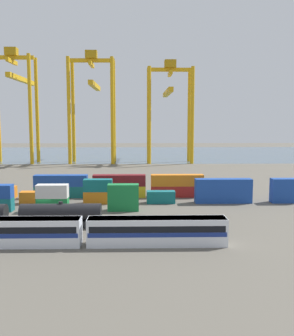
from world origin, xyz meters
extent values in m
plane|color=#5B564C|center=(0.00, 40.00, 0.00)|extent=(420.00, 420.00, 0.00)
cube|color=#475B6B|center=(0.00, 140.88, 0.00)|extent=(400.00, 110.00, 0.01)
cube|color=silver|center=(0.40, -21.31, 1.95)|extent=(19.50, 3.10, 3.90)
cube|color=navy|center=(0.40, -21.31, 1.85)|extent=(19.11, 3.14, 0.64)
cube|color=black|center=(0.40, -21.31, 2.63)|extent=(18.72, 3.13, 0.90)
cube|color=slate|center=(0.40, -21.31, 3.72)|extent=(19.30, 2.85, 0.36)
cube|color=silver|center=(20.80, -21.31, 1.95)|extent=(19.50, 3.10, 3.90)
cube|color=navy|center=(20.80, -21.31, 1.85)|extent=(19.11, 3.14, 0.64)
cube|color=black|center=(20.80, -21.31, 2.63)|extent=(18.72, 3.13, 0.90)
cube|color=slate|center=(20.80, -21.31, 3.72)|extent=(19.30, 2.85, 0.36)
cube|color=#232326|center=(5.43, -11.43, 0.55)|extent=(13.21, 2.50, 1.10)
cylinder|color=black|center=(5.43, -11.43, 2.49)|extent=(13.21, 2.78, 2.78)
cylinder|color=black|center=(5.43, -11.43, 4.06)|extent=(0.70, 0.70, 0.36)
cube|color=#197538|center=(1.50, 0.30, 1.30)|extent=(6.04, 2.44, 2.60)
cube|color=silver|center=(1.50, 0.30, 3.90)|extent=(6.04, 2.44, 2.60)
cube|color=#197538|center=(15.27, 0.30, 1.30)|extent=(6.04, 2.44, 2.60)
cube|color=#197538|center=(15.27, 0.30, 3.90)|extent=(6.04, 2.44, 2.60)
cube|color=orange|center=(-3.76, 7.18, 1.30)|extent=(6.04, 2.44, 2.60)
cube|color=orange|center=(9.64, 7.18, 1.30)|extent=(6.04, 2.44, 2.60)
cube|color=#146066|center=(9.64, 7.18, 3.90)|extent=(6.04, 2.44, 2.60)
cube|color=#146066|center=(23.04, 7.18, 1.30)|extent=(6.04, 2.44, 2.60)
cube|color=#1C4299|center=(36.44, 7.18, 1.30)|extent=(12.10, 2.44, 2.60)
cube|color=#1C4299|center=(36.44, 7.18, 3.90)|extent=(12.10, 2.44, 2.60)
cube|color=#1C4299|center=(49.84, 7.18, 1.30)|extent=(6.04, 2.44, 2.60)
cube|color=#1C4299|center=(49.84, 7.18, 3.90)|extent=(6.04, 2.44, 2.60)
cube|color=orange|center=(-12.92, 14.06, 1.30)|extent=(6.04, 2.44, 2.60)
cube|color=#146066|center=(0.47, 14.06, 1.30)|extent=(12.10, 2.44, 2.60)
cube|color=#1C4299|center=(0.47, 14.06, 3.90)|extent=(12.10, 2.44, 2.60)
cube|color=gold|center=(13.85, 14.06, 1.30)|extent=(12.10, 2.44, 2.60)
cube|color=maroon|center=(13.85, 14.06, 3.90)|extent=(12.10, 2.44, 2.60)
cube|color=#AD211C|center=(27.23, 14.06, 1.30)|extent=(12.10, 2.44, 2.60)
cube|color=orange|center=(27.23, 14.06, 3.90)|extent=(12.10, 2.44, 2.60)
cylinder|color=gold|center=(-25.71, 86.54, 22.39)|extent=(1.50, 1.50, 44.79)
cylinder|color=gold|center=(-25.71, 97.06, 22.39)|extent=(1.50, 1.50, 44.79)
cube|color=gold|center=(-34.14, 91.80, 43.99)|extent=(18.46, 1.20, 1.60)
cube|color=gold|center=(-34.14, 91.80, 42.39)|extent=(1.20, 12.13, 1.60)
cube|color=gold|center=(-34.14, 105.71, 36.45)|extent=(2.00, 39.73, 2.00)
cube|color=#A77A10|center=(-34.14, 91.80, 46.39)|extent=(4.80, 4.00, 3.20)
cylinder|color=gold|center=(-10.00, 86.63, 21.85)|extent=(1.50, 1.50, 43.70)
cylinder|color=gold|center=(7.74, 86.63, 21.85)|extent=(1.50, 1.50, 43.70)
cylinder|color=gold|center=(-10.00, 96.97, 21.85)|extent=(1.50, 1.50, 43.70)
cylinder|color=gold|center=(7.74, 96.97, 21.85)|extent=(1.50, 1.50, 43.70)
cube|color=gold|center=(-1.13, 91.80, 42.90)|extent=(19.35, 1.20, 1.60)
cube|color=gold|center=(-1.13, 91.80, 41.30)|extent=(1.20, 11.94, 1.60)
cube|color=gold|center=(-1.13, 103.31, 33.56)|extent=(2.00, 32.87, 2.00)
cube|color=#A77A10|center=(-1.13, 91.80, 45.30)|extent=(4.80, 4.00, 3.20)
cylinder|color=gold|center=(22.94, 86.98, 20.01)|extent=(1.50, 1.50, 40.03)
cylinder|color=gold|center=(40.82, 86.98, 20.01)|extent=(1.50, 1.50, 40.03)
cylinder|color=gold|center=(22.94, 96.62, 20.01)|extent=(1.50, 1.50, 40.03)
cylinder|color=gold|center=(40.82, 96.62, 20.01)|extent=(1.50, 1.50, 40.03)
cube|color=gold|center=(31.88, 91.80, 39.23)|extent=(19.48, 1.20, 1.60)
cube|color=gold|center=(31.88, 91.80, 37.63)|extent=(1.20, 11.24, 1.60)
cube|color=gold|center=(31.88, 104.63, 30.76)|extent=(2.00, 36.64, 2.00)
cube|color=#A77A10|center=(31.88, 91.80, 41.63)|extent=(4.80, 4.00, 3.20)
camera|label=1|loc=(18.12, -74.18, 17.15)|focal=41.38mm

